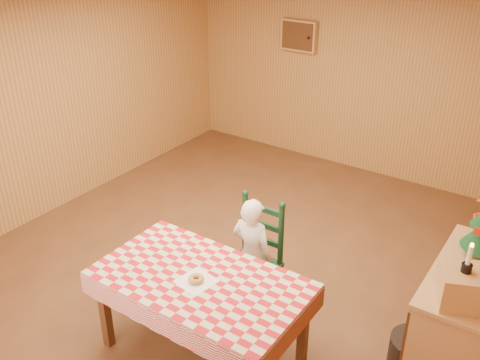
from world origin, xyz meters
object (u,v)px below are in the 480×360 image
(dining_table, at_px, (201,287))
(shelf_unit, at_px, (460,320))
(ladder_chair, at_px, (255,257))
(crate, at_px, (462,287))
(seated_child, at_px, (252,255))
(storage_bin, at_px, (412,358))

(dining_table, distance_m, shelf_unit, 2.02)
(ladder_chair, relative_size, crate, 3.60)
(seated_child, relative_size, crate, 3.75)
(ladder_chair, bearing_deg, crate, -5.39)
(ladder_chair, height_order, crate, crate)
(shelf_unit, height_order, crate, crate)
(ladder_chair, bearing_deg, seated_child, -90.00)
(seated_child, bearing_deg, shelf_unit, -170.39)
(seated_child, bearing_deg, crate, 176.47)
(crate, bearing_deg, storage_bin, 158.13)
(shelf_unit, distance_m, storage_bin, 0.47)
(storage_bin, bearing_deg, seated_child, 179.58)
(dining_table, distance_m, ladder_chair, 0.81)
(ladder_chair, height_order, seated_child, seated_child)
(ladder_chair, relative_size, shelf_unit, 0.87)
(dining_table, height_order, storage_bin, dining_table)
(dining_table, xyz_separation_m, seated_child, (-0.00, 0.73, -0.13))
(crate, bearing_deg, ladder_chair, 174.61)
(ladder_chair, height_order, shelf_unit, ladder_chair)
(seated_child, relative_size, storage_bin, 2.98)
(dining_table, bearing_deg, storage_bin, 25.64)
(dining_table, distance_m, storage_bin, 1.74)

